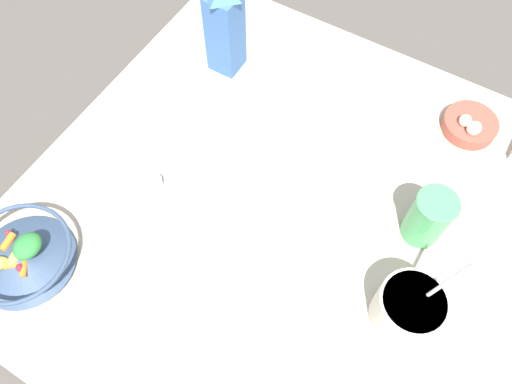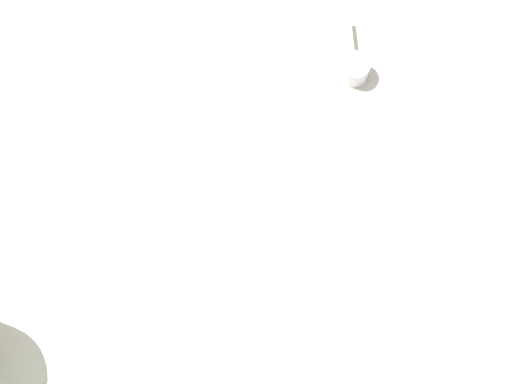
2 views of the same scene
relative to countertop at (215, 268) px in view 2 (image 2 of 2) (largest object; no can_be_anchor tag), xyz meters
name	(u,v)px [view 2 (image 2 of 2)]	position (x,y,z in m)	size (l,w,h in m)	color
ground_plane	(216,271)	(0.00, 0.00, -0.02)	(6.00, 6.00, 0.00)	#4C4742
countertop	(215,268)	(0.00, 0.00, 0.00)	(1.19, 1.19, 0.03)	#B2A893
measuring_scoop	(354,67)	(0.11, -0.30, 0.03)	(0.09, 0.07, 0.03)	white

